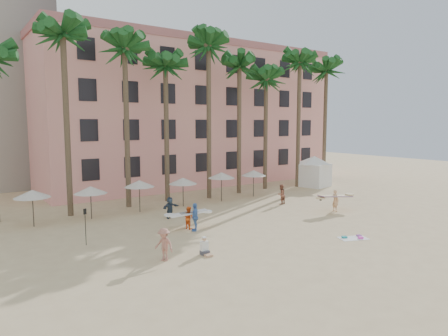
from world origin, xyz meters
TOP-DOWN VIEW (x-y plane):
  - ground at (0.00, 0.00)m, footprint 120.00×120.00m
  - pink_hotel at (7.00, 26.00)m, footprint 35.00×14.00m
  - palm_row at (0.51, 15.00)m, footprint 44.40×5.40m
  - umbrella_row at (-3.00, 12.50)m, footprint 22.50×2.70m
  - cabana at (16.66, 13.53)m, footprint 5.39×5.39m
  - beach_towel at (3.12, -2.22)m, footprint 2.04×1.60m
  - carrier_yellow at (8.31, 3.55)m, footprint 3.33×1.05m
  - carrier_white at (-4.31, 5.79)m, footprint 2.80×1.27m
  - beachgoers at (-2.92, 5.74)m, footprint 16.31×9.40m
  - paddle at (-11.22, 6.08)m, footprint 0.18×0.04m
  - seated_man at (-6.32, 0.50)m, footprint 0.44×0.77m

SIDE VIEW (x-z plane):
  - ground at x=0.00m, z-range 0.00..0.00m
  - beach_towel at x=3.12m, z-range -0.04..0.10m
  - seated_man at x=-6.32m, z-range -0.15..0.84m
  - carrier_white at x=-4.31m, z-range 0.07..1.62m
  - beachgoers at x=-2.92m, z-range -0.07..1.84m
  - carrier_yellow at x=8.31m, z-range 0.12..1.94m
  - paddle at x=-11.22m, z-range 0.30..2.52m
  - cabana at x=16.66m, z-range 0.32..3.82m
  - umbrella_row at x=-3.00m, z-range 0.97..3.69m
  - pink_hotel at x=7.00m, z-range 0.00..16.00m
  - palm_row at x=0.51m, z-range 4.82..21.12m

